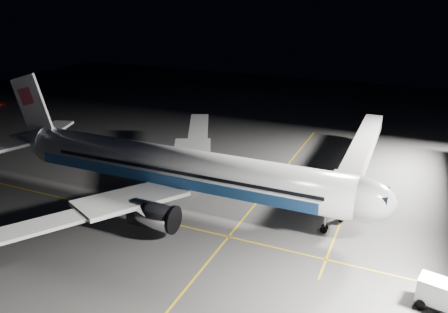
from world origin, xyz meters
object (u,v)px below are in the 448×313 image
Objects in this scene: safety_cone_a at (186,175)px; safety_cone_c at (163,172)px; service_truck at (448,297)px; safety_cone_b at (244,182)px; airliner at (173,167)px; baggage_tug at (215,171)px; jet_bridge at (360,153)px.

safety_cone_a is 3.95m from safety_cone_c.
safety_cone_c is at bearing 169.11° from service_truck.
safety_cone_b is (9.76, 1.17, 0.01)m from safety_cone_a.
airliner is at bearing -72.03° from safety_cone_a.
airliner is 12.75m from safety_cone_b.
airliner is 19.05× the size of baggage_tug.
service_truck reaches higher than baggage_tug.
airliner is at bearing -141.96° from jet_bridge.
baggage_tug is (-33.58, 20.16, -0.63)m from service_truck.
airliner is 11.32m from safety_cone_c.
service_truck is (35.14, -9.69, -3.62)m from airliner.
jet_bridge is 53.64× the size of safety_cone_a.
baggage_tug is 5.64m from safety_cone_b.
safety_cone_a is at bearing 166.41° from service_truck.
service_truck is at bearing -15.42° from airliner.
service_truck is 41.89m from safety_cone_a.
baggage_tug is at bearing 81.52° from airliner.
safety_cone_a is at bearing 107.97° from airliner.
safety_cone_a is 9.83m from safety_cone_b.
service_truck is 9.32× the size of safety_cone_a.
jet_bridge is at bearing 28.31° from safety_cone_b.
safety_cone_b reaches higher than safety_cone_c.
baggage_tug is at bearing 18.24° from safety_cone_c.
safety_cone_c is (-6.60, 7.78, -4.90)m from airliner.
baggage_tug is (1.56, 10.46, -4.25)m from airliner.
service_truck is (12.06, -27.75, -3.04)m from jet_bridge.
jet_bridge is 18.66m from safety_cone_b.
safety_cone_c is (-8.16, -2.69, -0.66)m from baggage_tug.
jet_bridge is 52.47× the size of safety_cone_b.
service_truck reaches higher than safety_cone_a.
airliner is 93.77× the size of safety_cone_b.
safety_cone_b reaches higher than safety_cone_a.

